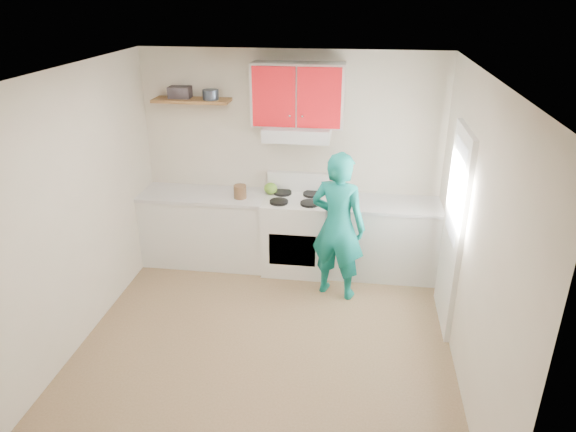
# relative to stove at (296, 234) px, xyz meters

# --- Properties ---
(floor) EXTENTS (3.80, 3.80, 0.00)m
(floor) POSITION_rel_stove_xyz_m (-0.10, -1.57, -0.46)
(floor) COLOR brown
(floor) RESTS_ON ground
(ceiling) EXTENTS (3.60, 3.80, 0.04)m
(ceiling) POSITION_rel_stove_xyz_m (-0.10, -1.57, 2.14)
(ceiling) COLOR white
(ceiling) RESTS_ON floor
(back_wall) EXTENTS (3.60, 0.04, 2.60)m
(back_wall) POSITION_rel_stove_xyz_m (-0.10, 0.32, 0.84)
(back_wall) COLOR beige
(back_wall) RESTS_ON floor
(front_wall) EXTENTS (3.60, 0.04, 2.60)m
(front_wall) POSITION_rel_stove_xyz_m (-0.10, -3.47, 0.84)
(front_wall) COLOR beige
(front_wall) RESTS_ON floor
(left_wall) EXTENTS (0.04, 3.80, 2.60)m
(left_wall) POSITION_rel_stove_xyz_m (-1.90, -1.57, 0.84)
(left_wall) COLOR beige
(left_wall) RESTS_ON floor
(right_wall) EXTENTS (0.04, 3.80, 2.60)m
(right_wall) POSITION_rel_stove_xyz_m (1.70, -1.57, 0.84)
(right_wall) COLOR beige
(right_wall) RESTS_ON floor
(door) EXTENTS (0.05, 0.85, 2.05)m
(door) POSITION_rel_stove_xyz_m (1.68, -0.88, 0.56)
(door) COLOR white
(door) RESTS_ON floor
(door_glass) EXTENTS (0.01, 0.55, 0.95)m
(door_glass) POSITION_rel_stove_xyz_m (1.65, -0.88, 0.99)
(door_glass) COLOR white
(door_glass) RESTS_ON door
(counter_left) EXTENTS (1.52, 0.60, 0.90)m
(counter_left) POSITION_rel_stove_xyz_m (-1.14, 0.02, -0.01)
(counter_left) COLOR silver
(counter_left) RESTS_ON floor
(counter_right) EXTENTS (1.32, 0.60, 0.90)m
(counter_right) POSITION_rel_stove_xyz_m (1.04, 0.02, -0.01)
(counter_right) COLOR silver
(counter_right) RESTS_ON floor
(stove) EXTENTS (0.76, 0.65, 0.92)m
(stove) POSITION_rel_stove_xyz_m (0.00, 0.00, 0.00)
(stove) COLOR white
(stove) RESTS_ON floor
(range_hood) EXTENTS (0.76, 0.44, 0.15)m
(range_hood) POSITION_rel_stove_xyz_m (0.00, 0.10, 1.24)
(range_hood) COLOR silver
(range_hood) RESTS_ON back_wall
(upper_cabinets) EXTENTS (1.02, 0.33, 0.70)m
(upper_cabinets) POSITION_rel_stove_xyz_m (0.00, 0.16, 1.66)
(upper_cabinets) COLOR #AF0F15
(upper_cabinets) RESTS_ON back_wall
(shelf) EXTENTS (0.90, 0.30, 0.04)m
(shelf) POSITION_rel_stove_xyz_m (-1.25, 0.18, 1.56)
(shelf) COLOR brown
(shelf) RESTS_ON back_wall
(books) EXTENTS (0.26, 0.19, 0.13)m
(books) POSITION_rel_stove_xyz_m (-1.40, 0.21, 1.64)
(books) COLOR #373037
(books) RESTS_ON shelf
(tin) EXTENTS (0.23, 0.23, 0.11)m
(tin) POSITION_rel_stove_xyz_m (-1.01, 0.16, 1.63)
(tin) COLOR #333D4C
(tin) RESTS_ON shelf
(kettle) EXTENTS (0.19, 0.19, 0.14)m
(kettle) POSITION_rel_stove_xyz_m (-0.33, 0.13, 0.53)
(kettle) COLOR #538224
(kettle) RESTS_ON stove
(crock) EXTENTS (0.17, 0.17, 0.18)m
(crock) POSITION_rel_stove_xyz_m (-0.66, -0.06, 0.53)
(crock) COLOR brown
(crock) RESTS_ON counter_left
(cutting_board) EXTENTS (0.29, 0.21, 0.02)m
(cutting_board) POSITION_rel_stove_xyz_m (0.68, -0.03, 0.45)
(cutting_board) COLOR olive
(cutting_board) RESTS_ON counter_right
(silicone_mat) EXTENTS (0.37, 0.33, 0.01)m
(silicone_mat) POSITION_rel_stove_xyz_m (1.32, -0.03, 0.44)
(silicone_mat) COLOR #B81213
(silicone_mat) RESTS_ON counter_right
(person) EXTENTS (0.71, 0.57, 1.68)m
(person) POSITION_rel_stove_xyz_m (0.53, -0.53, 0.38)
(person) COLOR #0C746D
(person) RESTS_ON floor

